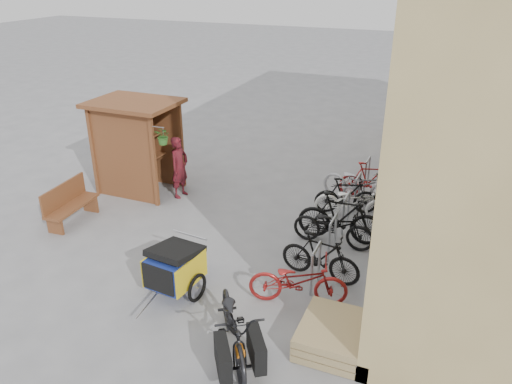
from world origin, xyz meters
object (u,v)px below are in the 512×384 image
at_px(bike_6, 358,184).
at_px(cargo_bike, 235,328).
at_px(bike_0, 298,281).
at_px(child_trailer, 175,266).
at_px(shopping_carts, 402,156).
at_px(person_kiosk, 179,167).
at_px(bike_4, 353,202).
at_px(kiosk, 133,134).
at_px(bike_7, 370,180).
at_px(bike_5, 346,196).
at_px(bike_2, 333,226).
at_px(bike_3, 341,218).
at_px(pallet_stack, 333,335).
at_px(bike_1, 320,257).
at_px(bench, 69,203).

bearing_deg(bike_6, cargo_bike, -172.88).
distance_m(bike_0, bike_6, 4.46).
bearing_deg(child_trailer, bike_0, 20.52).
relative_size(shopping_carts, person_kiosk, 1.33).
bearing_deg(bike_6, child_trailer, 168.41).
bearing_deg(bike_4, kiosk, 86.89).
bearing_deg(bike_7, bike_5, 146.13).
relative_size(bike_2, bike_3, 0.94).
bearing_deg(pallet_stack, bike_4, 98.63).
bearing_deg(person_kiosk, bike_7, -61.15).
distance_m(cargo_bike, person_kiosk, 6.01).
height_order(bike_2, bike_3, bike_3).
bearing_deg(cargo_bike, person_kiosk, 94.05).
bearing_deg(bike_3, bike_0, 172.77).
height_order(cargo_bike, bike_1, cargo_bike).
bearing_deg(shopping_carts, bike_0, -97.17).
relative_size(cargo_bike, bike_5, 1.35).
height_order(cargo_bike, bike_7, cargo_bike).
distance_m(bike_2, bike_6, 2.28).
distance_m(bike_3, bike_7, 2.52).
distance_m(child_trailer, bike_4, 4.66).
distance_m(cargo_bike, bike_7, 6.60).
distance_m(bike_4, bike_7, 1.47).
distance_m(bike_5, bike_7, 1.21).
distance_m(bike_0, bike_1, 0.89).
height_order(cargo_bike, bike_3, bike_3).
height_order(person_kiosk, bike_3, person_kiosk).
bearing_deg(bike_5, cargo_bike, 156.98).
xyz_separation_m(kiosk, bike_6, (5.54, 1.44, -1.05)).
bearing_deg(child_trailer, shopping_carts, 73.70).
relative_size(bike_0, bike_5, 1.15).
bearing_deg(cargo_bike, bike_7, 49.07).
bearing_deg(bike_4, bike_7, -12.19).
bearing_deg(bike_7, bike_6, 139.76).
xyz_separation_m(cargo_bike, bike_4, (0.67, 5.09, -0.05)).
bearing_deg(bike_2, person_kiosk, 78.49).
xyz_separation_m(kiosk, child_trailer, (3.28, -3.58, -1.00)).
bearing_deg(person_kiosk, shopping_carts, -47.14).
distance_m(person_kiosk, bike_0, 5.22).
xyz_separation_m(bench, child_trailer, (3.68, -1.45, 0.07)).
distance_m(child_trailer, bike_3, 3.77).
distance_m(child_trailer, bike_0, 2.22).
bearing_deg(bike_6, person_kiosk, 120.11).
bearing_deg(cargo_bike, bike_3, 47.11).
bearing_deg(shopping_carts, kiosk, -149.08).
relative_size(bike_0, bike_7, 1.11).
xyz_separation_m(person_kiosk, bike_1, (4.33, -2.23, -0.32)).
relative_size(cargo_bike, bike_6, 1.07).
bearing_deg(cargo_bike, child_trailer, 113.52).
bearing_deg(bike_1, kiosk, 75.57).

